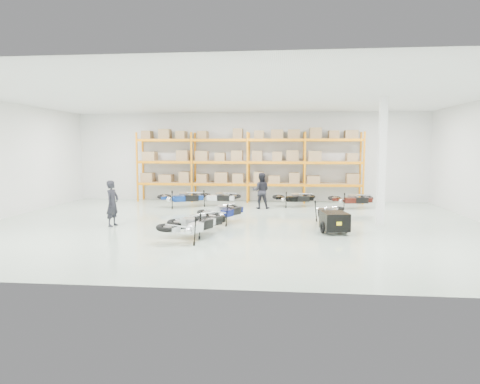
# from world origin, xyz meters

# --- Properties ---
(room) EXTENTS (18.00, 18.00, 18.00)m
(room) POSITION_xyz_m (0.00, 0.00, 2.25)
(room) COLOR #ACBFAE
(room) RESTS_ON ground
(pallet_rack) EXTENTS (11.28, 0.98, 3.62)m
(pallet_rack) POSITION_xyz_m (-0.00, 6.45, 2.26)
(pallet_rack) COLOR orange
(pallet_rack) RESTS_ON ground
(structural_column) EXTENTS (0.25, 0.25, 4.50)m
(structural_column) POSITION_xyz_m (5.20, 0.50, 2.25)
(structural_column) COLOR white
(structural_column) RESTS_ON ground
(moto_blue_centre) EXTENTS (1.66, 2.04, 1.18)m
(moto_blue_centre) POSITION_xyz_m (-0.39, 0.25, 0.56)
(moto_blue_centre) COLOR #081152
(moto_blue_centre) RESTS_ON ground
(moto_silver_left) EXTENTS (1.63, 2.13, 1.24)m
(moto_silver_left) POSITION_xyz_m (-0.97, -2.69, 0.58)
(moto_silver_left) COLOR #B5B8BC
(moto_silver_left) RESTS_ON ground
(moto_black_far_left) EXTENTS (1.79, 2.02, 1.19)m
(moto_black_far_left) POSITION_xyz_m (-0.83, -1.89, 0.56)
(moto_black_far_left) COLOR black
(moto_black_far_left) RESTS_ON ground
(moto_touring_right) EXTENTS (1.15, 1.93, 1.18)m
(moto_touring_right) POSITION_xyz_m (3.40, 0.34, 0.56)
(moto_touring_right) COLOR black
(moto_touring_right) RESTS_ON ground
(trailer) EXTENTS (0.92, 1.66, 0.68)m
(trailer) POSITION_xyz_m (3.40, -1.26, 0.40)
(trailer) COLOR black
(trailer) RESTS_ON ground
(moto_back_a) EXTENTS (2.14, 1.60, 1.25)m
(moto_back_a) POSITION_xyz_m (-2.85, 4.16, 0.59)
(moto_back_a) COLOR navy
(moto_back_a) RESTS_ON ground
(moto_back_b) EXTENTS (1.93, 1.20, 1.17)m
(moto_back_b) POSITION_xyz_m (-1.28, 4.74, 0.55)
(moto_back_b) COLOR silver
(moto_back_b) RESTS_ON ground
(moto_back_c) EXTENTS (1.86, 1.14, 1.12)m
(moto_back_c) POSITION_xyz_m (2.30, 4.84, 0.53)
(moto_back_c) COLOR black
(moto_back_c) RESTS_ON ground
(moto_back_d) EXTENTS (1.88, 1.11, 1.15)m
(moto_back_d) POSITION_xyz_m (4.85, 4.48, 0.54)
(moto_back_d) COLOR #3C110C
(moto_back_d) RESTS_ON ground
(person_left) EXTENTS (0.49, 0.65, 1.60)m
(person_left) POSITION_xyz_m (-4.17, -0.71, 0.80)
(person_left) COLOR black
(person_left) RESTS_ON ground
(person_back) EXTENTS (0.79, 0.62, 1.62)m
(person_back) POSITION_xyz_m (0.77, 4.08, 0.81)
(person_back) COLOR black
(person_back) RESTS_ON ground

